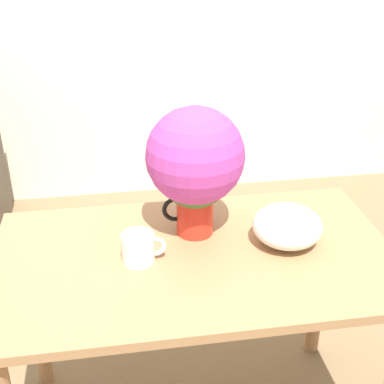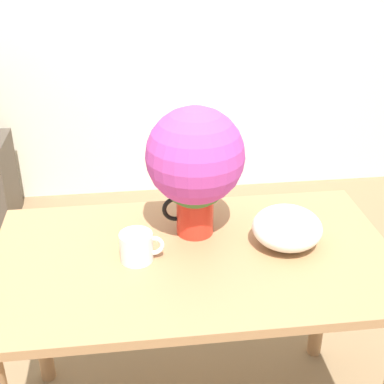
# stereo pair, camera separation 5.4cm
# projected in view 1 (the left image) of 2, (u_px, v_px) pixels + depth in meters

# --- Properties ---
(table) EXTENTS (1.27, 0.73, 0.77)m
(table) POSITION_uv_depth(u_px,v_px,m) (195.00, 286.00, 1.73)
(table) COLOR #A3754C
(table) RESTS_ON ground_plane
(flower_vase) EXTENTS (0.31, 0.31, 0.44)m
(flower_vase) POSITION_uv_depth(u_px,v_px,m) (195.00, 163.00, 1.68)
(flower_vase) COLOR red
(flower_vase) RESTS_ON table
(coffee_mug) EXTENTS (0.14, 0.10, 0.09)m
(coffee_mug) POSITION_uv_depth(u_px,v_px,m) (139.00, 248.00, 1.63)
(coffee_mug) COLOR white
(coffee_mug) RESTS_ON table
(white_bowl) EXTENTS (0.22, 0.22, 0.12)m
(white_bowl) POSITION_uv_depth(u_px,v_px,m) (287.00, 226.00, 1.71)
(white_bowl) COLOR white
(white_bowl) RESTS_ON table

